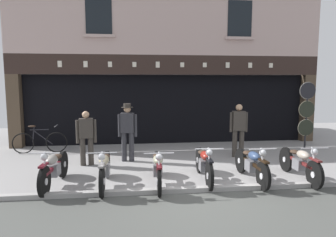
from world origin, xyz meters
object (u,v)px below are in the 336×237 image
Objects in this scene: tyre_sign_pole at (307,110)px; leaning_bicycle at (40,142)px; motorcycle_center_right at (251,164)px; motorcycle_left at (105,168)px; motorcycle_far_left at (54,168)px; shopkeeper_center at (128,129)px; advert_board_far at (88,100)px; advert_board_near at (122,101)px; motorcycle_right at (300,162)px; motorcycle_center_left at (158,167)px; salesman_left at (86,136)px; salesman_right at (239,128)px; motorcycle_center at (204,163)px.

tyre_sign_pole reaches higher than leaning_bicycle.
motorcycle_left is at bearing -1.20° from motorcycle_center_right.
motorcycle_far_left is 0.99× the size of motorcycle_left.
shopkeeper_center is 1.74× the size of advert_board_far.
motorcycle_center_right is 5.84m from advert_board_near.
motorcycle_right is 0.84× the size of tyre_sign_pole.
advert_board_far is at bearing -63.18° from motorcycle_center_left.
advert_board_far reaches higher than advert_board_near.
salesman_left reaches higher than motorcycle_far_left.
motorcycle_center_left is at bearing -149.49° from tyre_sign_pole.
advert_board_near is (-3.64, 2.47, 0.70)m from salesman_right.
advert_board_far is (-1.01, 4.75, 1.23)m from motorcycle_left.
motorcycle_center is 2.74m from salesman_right.
motorcycle_right is at bearing 179.57° from motorcycle_left.
advert_board_far is at bearing -77.79° from motorcycle_left.
shopkeeper_center is 3.08m from advert_board_far.
salesman_right is at bearing -26.73° from advert_board_far.
advert_board_far reaches higher than shopkeeper_center.
salesman_left is at bearing -101.75° from motorcycle_far_left.
shopkeeper_center is at bearing -170.32° from tyre_sign_pole.
advert_board_near is (-2.04, 4.63, 1.19)m from motorcycle_center.
motorcycle_left is at bearing 85.80° from shopkeeper_center.
motorcycle_left is 2.00× the size of advert_board_near.
salesman_left is at bearing -169.43° from tyre_sign_pole.
salesman_right is at bearing -161.65° from tyre_sign_pole.
tyre_sign_pole is (5.51, 3.24, 0.95)m from motorcycle_center_left.
motorcycle_center is at bearing -176.73° from motorcycle_left.
motorcycle_center is 5.82m from advert_board_far.
advert_board_near reaches higher than salesman_right.
motorcycle_left is 1.13× the size of leaning_bicycle.
motorcycle_left is at bearing 0.45° from motorcycle_center_left.
motorcycle_center_right is 1.17× the size of salesman_right.
motorcycle_center is 1.02× the size of motorcycle_right.
motorcycle_far_left is 1.99× the size of advert_board_far.
tyre_sign_pole is (2.10, 3.26, 0.94)m from motorcycle_right.
shopkeeper_center is (-0.70, 2.19, 0.54)m from motorcycle_center_left.
salesman_left reaches higher than motorcycle_center_right.
salesman_right reaches higher than salesman_left.
advert_board_far is at bearing -180.00° from advert_board_near.
advert_board_near is at bearing -76.56° from shopkeeper_center.
motorcycle_center_right is 1.97× the size of advert_board_far.
salesman_left is 3.05m from advert_board_far.
advert_board_far is 2.25m from leaning_bicycle.
salesman_right is at bearing -149.40° from motorcycle_left.
motorcycle_right is 5.59m from salesman_left.
salesman_right is (3.42, 0.13, -0.03)m from shopkeeper_center.
leaning_bicycle is at bearing 177.65° from tyre_sign_pole.
advert_board_near is at bearing -76.79° from motorcycle_center_left.
advert_board_near is at bearing -102.95° from motorcycle_far_left.
motorcycle_center_right is 1.97× the size of advert_board_near.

